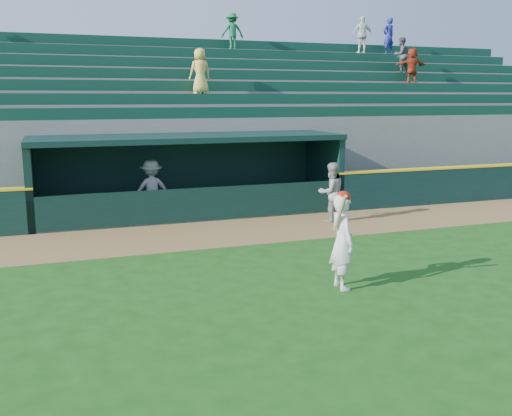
% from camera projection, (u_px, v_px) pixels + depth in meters
% --- Properties ---
extents(ground, '(120.00, 120.00, 0.00)m').
position_uv_depth(ground, '(285.00, 291.00, 10.75)').
color(ground, '#184611').
rests_on(ground, ground).
extents(warning_track, '(40.00, 3.00, 0.01)m').
position_uv_depth(warning_track, '(214.00, 233.00, 15.28)').
color(warning_track, brown).
rests_on(warning_track, ground).
extents(dugout_player_front, '(0.92, 0.76, 1.74)m').
position_uv_depth(dugout_player_front, '(331.00, 192.00, 16.63)').
color(dugout_player_front, '#9B9B96').
rests_on(dugout_player_front, ground).
extents(dugout_player_inside, '(1.15, 0.67, 1.77)m').
position_uv_depth(dugout_player_inside, '(152.00, 189.00, 17.06)').
color(dugout_player_inside, '#AAAAA4').
rests_on(dugout_player_inside, ground).
extents(dugout, '(9.40, 2.80, 2.46)m').
position_uv_depth(dugout, '(187.00, 170.00, 17.89)').
color(dugout, slate).
rests_on(dugout, ground).
extents(stands, '(34.50, 6.25, 7.13)m').
position_uv_depth(stands, '(160.00, 129.00, 21.92)').
color(stands, slate).
rests_on(stands, ground).
extents(batter_at_plate, '(0.48, 0.83, 1.90)m').
position_uv_depth(batter_at_plate, '(342.00, 240.00, 10.74)').
color(batter_at_plate, silver).
rests_on(batter_at_plate, ground).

